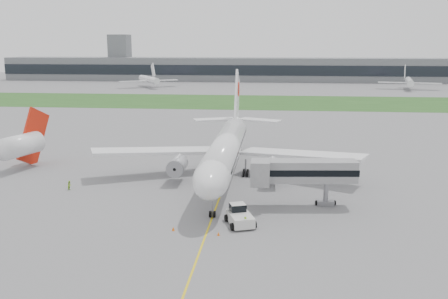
# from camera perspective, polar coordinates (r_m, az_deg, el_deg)

# --- Properties ---
(ground) EXTENTS (600.00, 600.00, 0.00)m
(ground) POSITION_cam_1_polar(r_m,az_deg,el_deg) (83.04, -0.04, -4.24)
(ground) COLOR gray
(ground) RESTS_ON ground
(apron_markings) EXTENTS (70.00, 70.00, 0.04)m
(apron_markings) POSITION_cam_1_polar(r_m,az_deg,el_deg) (78.28, -0.42, -5.27)
(apron_markings) COLOR yellow
(apron_markings) RESTS_ON ground
(grass_strip) EXTENTS (600.00, 50.00, 0.02)m
(grass_strip) POSITION_cam_1_polar(r_m,az_deg,el_deg) (200.76, 3.54, 5.46)
(grass_strip) COLOR #22491B
(grass_strip) RESTS_ON ground
(terminal_building) EXTENTS (320.00, 22.30, 14.00)m
(terminal_building) POSITION_cam_1_polar(r_m,az_deg,el_deg) (309.64, 4.44, 9.11)
(terminal_building) COLOR slate
(terminal_building) RESTS_ON ground
(control_tower) EXTENTS (12.00, 12.00, 56.00)m
(control_tower) POSITION_cam_1_polar(r_m,az_deg,el_deg) (327.21, -11.68, 7.83)
(control_tower) COLOR slate
(control_tower) RESTS_ON ground
(airliner) EXTENTS (48.13, 53.95, 17.88)m
(airliner) POSITION_cam_1_polar(r_m,az_deg,el_deg) (86.35, 0.30, 0.28)
(airliner) COLOR white
(airliner) RESTS_ON ground
(pushback_tug) EXTENTS (4.53, 5.51, 2.50)m
(pushback_tug) POSITION_cam_1_polar(r_m,az_deg,el_deg) (66.10, 1.78, -7.57)
(pushback_tug) COLOR silver
(pushback_tug) RESTS_ON ground
(jet_bridge) EXTENTS (15.29, 5.75, 7.09)m
(jet_bridge) POSITION_cam_1_polar(r_m,az_deg,el_deg) (72.46, 8.67, -2.53)
(jet_bridge) COLOR #979799
(jet_bridge) RESTS_ON ground
(safety_cone_left) EXTENTS (0.40, 0.40, 0.55)m
(safety_cone_left) POSITION_cam_1_polar(r_m,az_deg,el_deg) (64.45, -5.82, -8.99)
(safety_cone_left) COLOR orange
(safety_cone_left) RESTS_ON ground
(safety_cone_right) EXTENTS (0.36, 0.36, 0.49)m
(safety_cone_right) POSITION_cam_1_polar(r_m,az_deg,el_deg) (62.64, -0.65, -9.59)
(safety_cone_right) COLOR orange
(safety_cone_right) RESTS_ON ground
(ground_crew_near) EXTENTS (0.78, 0.67, 1.80)m
(ground_crew_near) POSITION_cam_1_polar(r_m,az_deg,el_deg) (64.15, 2.42, -8.43)
(ground_crew_near) COLOR #84C320
(ground_crew_near) RESTS_ON ground
(ground_crew_far) EXTENTS (0.65, 0.80, 1.52)m
(ground_crew_far) POSITION_cam_1_polar(r_m,az_deg,el_deg) (84.78, -17.23, -3.92)
(ground_crew_far) COLOR #85C320
(ground_crew_far) RESTS_ON ground
(neighbor_aircraft) EXTENTS (6.38, 14.67, 11.84)m
(neighbor_aircraft) POSITION_cam_1_polar(r_m,az_deg,el_deg) (100.95, -22.07, 0.56)
(neighbor_aircraft) COLOR red
(neighbor_aircraft) RESTS_ON ground
(distant_aircraft_left) EXTENTS (41.06, 39.81, 11.97)m
(distant_aircraft_left) POSITION_cam_1_polar(r_m,az_deg,el_deg) (267.99, -8.55, 7.03)
(distant_aircraft_left) COLOR white
(distant_aircraft_left) RESTS_ON ground
(distant_aircraft_right) EXTENTS (34.85, 32.08, 11.53)m
(distant_aircraft_right) POSITION_cam_1_polar(r_m,az_deg,el_deg) (269.37, 20.36, 6.44)
(distant_aircraft_right) COLOR white
(distant_aircraft_right) RESTS_ON ground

